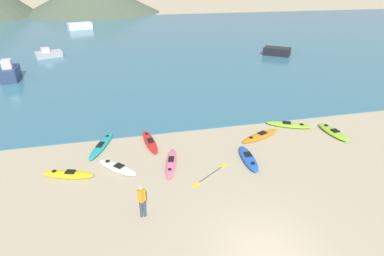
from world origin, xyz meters
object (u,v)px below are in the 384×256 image
(kayak_on_sand_4, at_px, (68,174))
(kayak_on_sand_8, at_px, (289,125))
(kayak_on_sand_3, at_px, (260,136))
(loose_paddle, at_px, (211,174))
(moored_boat_3, at_px, (48,54))
(kayak_on_sand_1, at_px, (102,145))
(kayak_on_sand_0, at_px, (333,132))
(moored_boat_1, at_px, (10,72))
(moored_boat_0, at_px, (277,51))
(person_near_foreground, at_px, (142,199))
(kayak_on_sand_5, at_px, (150,142))
(kayak_on_sand_6, at_px, (248,158))
(kayak_on_sand_7, at_px, (118,167))
(moored_boat_2, at_px, (80,26))
(kayak_on_sand_2, at_px, (171,163))

(kayak_on_sand_4, distance_m, kayak_on_sand_8, 14.63)
(kayak_on_sand_3, height_order, loose_paddle, kayak_on_sand_3)
(moored_boat_3, bearing_deg, kayak_on_sand_1, -73.12)
(kayak_on_sand_0, relative_size, loose_paddle, 1.14)
(kayak_on_sand_1, xyz_separation_m, moored_boat_1, (-9.53, 15.98, 0.68))
(moored_boat_0, bearing_deg, kayak_on_sand_3, -119.44)
(kayak_on_sand_1, height_order, person_near_foreground, person_near_foreground)
(kayak_on_sand_5, xyz_separation_m, moored_boat_1, (-12.50, 16.27, 0.65))
(kayak_on_sand_4, xyz_separation_m, kayak_on_sand_6, (9.86, -0.66, 0.01))
(moored_boat_0, bearing_deg, kayak_on_sand_7, -132.89)
(moored_boat_1, xyz_separation_m, moored_boat_2, (3.50, 32.40, -0.09))
(kayak_on_sand_4, relative_size, kayak_on_sand_8, 0.91)
(kayak_on_sand_8, xyz_separation_m, loose_paddle, (-6.97, -4.32, -0.13))
(kayak_on_sand_5, xyz_separation_m, kayak_on_sand_6, (5.32, -3.21, 0.01))
(kayak_on_sand_2, xyz_separation_m, loose_paddle, (1.91, -1.40, -0.12))
(kayak_on_sand_4, distance_m, kayak_on_sand_5, 5.21)
(loose_paddle, bearing_deg, kayak_on_sand_4, 168.60)
(kayak_on_sand_1, relative_size, moored_boat_3, 0.97)
(loose_paddle, bearing_deg, person_near_foreground, -148.16)
(kayak_on_sand_2, height_order, kayak_on_sand_7, kayak_on_sand_7)
(moored_boat_0, height_order, moored_boat_3, moored_boat_3)
(moored_boat_1, bearing_deg, person_near_foreground, -62.92)
(person_near_foreground, xyz_separation_m, moored_boat_3, (-9.73, 32.00, -0.48))
(moored_boat_3, bearing_deg, kayak_on_sand_4, -77.77)
(kayak_on_sand_3, height_order, kayak_on_sand_5, kayak_on_sand_5)
(kayak_on_sand_1, height_order, moored_boat_0, moored_boat_0)
(kayak_on_sand_6, bearing_deg, moored_boat_0, 59.68)
(kayak_on_sand_5, distance_m, moored_boat_0, 27.67)
(kayak_on_sand_5, bearing_deg, kayak_on_sand_6, -31.15)
(kayak_on_sand_6, bearing_deg, moored_boat_2, 105.42)
(kayak_on_sand_0, height_order, moored_boat_3, moored_boat_3)
(kayak_on_sand_3, bearing_deg, moored_boat_0, 60.56)
(kayak_on_sand_2, xyz_separation_m, kayak_on_sand_6, (4.39, -0.58, 0.04))
(kayak_on_sand_5, bearing_deg, moored_boat_1, 127.53)
(moored_boat_0, bearing_deg, kayak_on_sand_4, -136.03)
(kayak_on_sand_0, height_order, moored_boat_0, moored_boat_0)
(kayak_on_sand_6, bearing_deg, loose_paddle, -161.65)
(kayak_on_sand_6, bearing_deg, kayak_on_sand_2, 172.52)
(moored_boat_0, bearing_deg, kayak_on_sand_0, -107.59)
(loose_paddle, bearing_deg, kayak_on_sand_0, 15.77)
(kayak_on_sand_1, distance_m, moored_boat_2, 48.76)
(kayak_on_sand_7, bearing_deg, loose_paddle, -18.13)
(kayak_on_sand_6, height_order, moored_boat_1, moored_boat_1)
(person_near_foreground, relative_size, moored_boat_1, 0.48)
(moored_boat_0, bearing_deg, moored_boat_3, 169.50)
(kayak_on_sand_6, xyz_separation_m, kayak_on_sand_8, (4.49, 3.50, -0.03))
(kayak_on_sand_8, height_order, moored_boat_2, moored_boat_2)
(kayak_on_sand_7, height_order, moored_boat_0, moored_boat_0)
(kayak_on_sand_8, xyz_separation_m, moored_boat_1, (-22.30, 15.98, 0.66))
(kayak_on_sand_2, bearing_deg, kayak_on_sand_1, 143.08)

